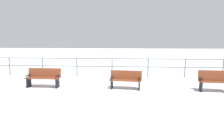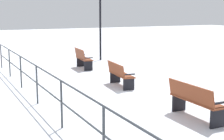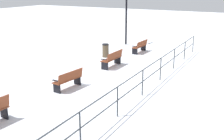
# 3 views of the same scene
# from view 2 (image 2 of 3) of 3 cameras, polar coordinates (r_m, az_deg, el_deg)

# --- Properties ---
(ground_plane) EXTENTS (80.00, 80.00, 0.00)m
(ground_plane) POSITION_cam_2_polar(r_m,az_deg,el_deg) (10.28, 7.37, -5.03)
(ground_plane) COLOR white
(ground_plane) RESTS_ON ground
(bench_second) EXTENTS (0.56, 1.68, 0.92)m
(bench_second) POSITION_cam_2_polar(r_m,az_deg,el_deg) (8.50, 14.11, -5.08)
(bench_second) COLOR brown
(bench_second) RESTS_ON ground
(bench_third) EXTENTS (0.67, 1.56, 0.86)m
(bench_third) POSITION_cam_2_polar(r_m,az_deg,el_deg) (11.81, 1.34, -0.70)
(bench_third) COLOR brown
(bench_third) RESTS_ON ground
(bench_fourth) EXTENTS (0.62, 1.47, 0.95)m
(bench_fourth) POSITION_cam_2_polar(r_m,az_deg,el_deg) (15.51, -5.09, 2.04)
(bench_fourth) COLOR brown
(bench_fourth) RESTS_ON ground
(waterfront_railing) EXTENTS (0.05, 15.97, 1.15)m
(waterfront_railing) POSITION_cam_2_polar(r_m,az_deg,el_deg) (8.71, -11.09, -2.66)
(waterfront_railing) COLOR #383D42
(waterfront_railing) RESTS_ON ground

